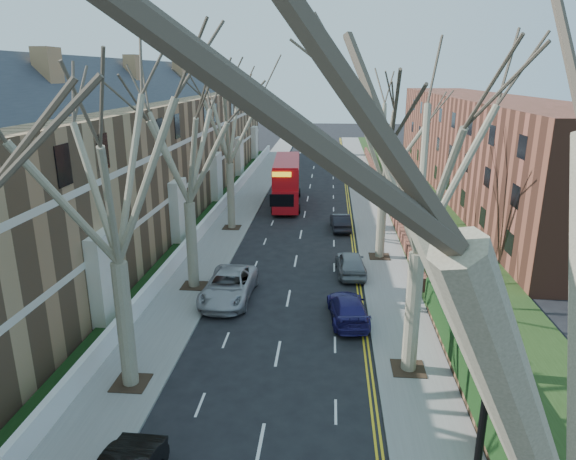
# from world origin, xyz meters

# --- Properties ---
(pavement_left) EXTENTS (3.00, 102.00, 0.12)m
(pavement_left) POSITION_xyz_m (-6.00, 39.00, 0.06)
(pavement_left) COLOR slate
(pavement_left) RESTS_ON ground
(pavement_right) EXTENTS (3.00, 102.00, 0.12)m
(pavement_right) POSITION_xyz_m (6.00, 39.00, 0.06)
(pavement_right) COLOR slate
(pavement_right) RESTS_ON ground
(terrace_left) EXTENTS (9.70, 78.00, 13.60)m
(terrace_left) POSITION_xyz_m (-13.65, 31.00, 5.53)
(terrace_left) COLOR #8A6746
(terrace_left) RESTS_ON ground
(flats_right) EXTENTS (13.97, 54.00, 10.00)m
(flats_right) POSITION_xyz_m (17.46, 43.00, 4.98)
(flats_right) COLOR brown
(flats_right) RESTS_ON ground
(wall_hedge_right) EXTENTS (0.70, 24.00, 1.80)m
(wall_hedge_right) POSITION_xyz_m (7.70, 2.00, 1.12)
(wall_hedge_right) COLOR brown
(wall_hedge_right) RESTS_ON ground
(front_wall_left) EXTENTS (0.30, 78.00, 1.00)m
(front_wall_left) POSITION_xyz_m (-7.65, 31.00, 0.62)
(front_wall_left) COLOR white
(front_wall_left) RESTS_ON ground
(grass_verge_right) EXTENTS (6.00, 102.00, 0.06)m
(grass_verge_right) POSITION_xyz_m (10.50, 39.00, 0.15)
(grass_verge_right) COLOR #1E3111
(grass_verge_right) RESTS_ON ground
(tree_left_mid) EXTENTS (10.50, 10.50, 14.71)m
(tree_left_mid) POSITION_xyz_m (-5.70, 6.00, 9.56)
(tree_left_mid) COLOR #6F684F
(tree_left_mid) RESTS_ON ground
(tree_left_far) EXTENTS (10.15, 10.15, 14.22)m
(tree_left_far) POSITION_xyz_m (-5.70, 16.00, 9.24)
(tree_left_far) COLOR #6F684F
(tree_left_far) RESTS_ON ground
(tree_left_dist) EXTENTS (10.50, 10.50, 14.71)m
(tree_left_dist) POSITION_xyz_m (-5.70, 28.00, 9.56)
(tree_left_dist) COLOR #6F684F
(tree_left_dist) RESTS_ON ground
(tree_right_mid) EXTENTS (10.50, 10.50, 14.71)m
(tree_right_mid) POSITION_xyz_m (5.70, 8.00, 9.56)
(tree_right_mid) COLOR #6F684F
(tree_right_mid) RESTS_ON ground
(tree_right_far) EXTENTS (10.15, 10.15, 14.22)m
(tree_right_far) POSITION_xyz_m (5.70, 22.00, 9.24)
(tree_right_far) COLOR #6F684F
(tree_right_far) RESTS_ON ground
(double_decker_bus) EXTENTS (3.06, 10.36, 4.31)m
(double_decker_bus) POSITION_xyz_m (-1.92, 36.44, 2.11)
(double_decker_bus) COLOR #B30C14
(double_decker_bus) RESTS_ON ground
(car_left_far) EXTENTS (2.76, 5.70, 1.56)m
(car_left_far) POSITION_xyz_m (-3.33, 14.62, 0.78)
(car_left_far) COLOR #9C9BA0
(car_left_far) RESTS_ON ground
(car_right_near) EXTENTS (2.32, 4.70, 1.31)m
(car_right_near) POSITION_xyz_m (3.26, 12.60, 0.66)
(car_right_near) COLOR navy
(car_right_near) RESTS_ON ground
(car_right_mid) EXTENTS (2.06, 4.43, 1.47)m
(car_right_mid) POSITION_xyz_m (3.62, 18.97, 0.73)
(car_right_mid) COLOR gray
(car_right_mid) RESTS_ON ground
(car_right_far) EXTENTS (1.74, 4.14, 1.33)m
(car_right_far) POSITION_xyz_m (3.11, 28.57, 0.67)
(car_right_far) COLOR black
(car_right_far) RESTS_ON ground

